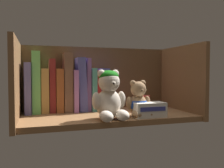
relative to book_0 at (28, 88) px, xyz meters
The scene contains 21 objects.
shelf_board 33.50cm from the book_0, 22.34° to the right, with size 64.06×30.88×2.00cm, color brown.
shelf_back_panel 29.69cm from the book_0, ahead, with size 66.46×1.20×29.24cm, color brown.
shelf_side_panel_left 12.84cm from the book_0, 106.36° to the right, with size 1.60×33.28×29.24cm, color brown.
shelf_side_panel_right 63.34cm from the book_0, 10.97° to the right, with size 1.60×33.28×29.24cm, color brown.
book_0 is the anchor object (origin of this frame).
book_1 3.76cm from the book_0, ahead, with size 3.18×12.00×24.24cm, color #64BE62.
book_2 6.41cm from the book_0, ahead, with size 2.92×11.27×17.59cm, color #B18646.
book_3 9.21cm from the book_0, ahead, with size 2.37×9.87×21.44cm, color maroon.
book_4 12.08cm from the book_0, ahead, with size 2.91×11.39×17.53cm, color brown.
book_5 15.53cm from the book_0, ahead, with size 3.40×12.04×23.89cm, color brown.
book_6 18.27cm from the book_0, ahead, with size 1.81×14.07×17.01cm, color #A86FC2.
book_7 20.99cm from the book_0, ahead, with size 3.23×12.22×22.16cm, color #4D50A1.
book_8 23.68cm from the book_0, ahead, with size 1.73×10.94×21.95cm, color #774E8B.
book_9 25.78cm from the book_0, ahead, with size 2.05×12.87×17.84cm, color teal.
book_10 27.96cm from the book_0, ahead, with size 1.86×9.59×16.93cm, color #AD1B1B.
book_11 30.81cm from the book_0, ahead, with size 3.43×10.60×17.77cm, color #474CB5.
book_12 33.85cm from the book_0, ahead, with size 2.12×10.04×15.52cm, color #7C4E92.
teddy_bear_larger 35.14cm from the book_0, 39.97° to the right, with size 12.53×12.85×17.00cm.
teddy_bear_smaller 43.98cm from the book_0, 27.92° to the right, with size 9.64×10.06×13.22cm.
pillar_candle 47.68cm from the book_0, 10.59° to the right, with size 5.14×5.14×6.37cm, color #C63833.
small_product_box 48.24cm from the book_0, 29.31° to the right, with size 11.28×6.10×5.31cm.
Camera 1 is at (-26.09, -88.46, 17.71)cm, focal length 38.38 mm.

